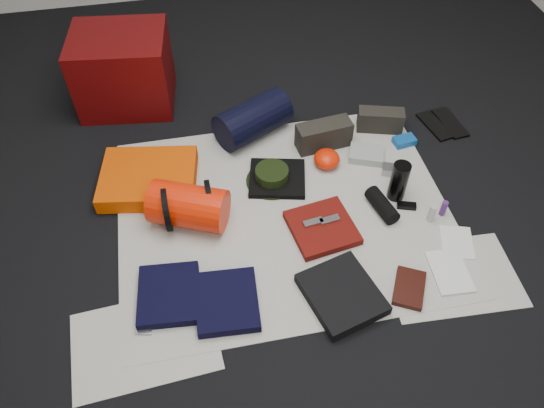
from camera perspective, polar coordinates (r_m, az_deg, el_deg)
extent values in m
cube|color=black|center=(2.60, 1.36, -1.20)|extent=(4.50, 4.50, 0.02)
cube|color=silver|center=(2.59, 1.37, -1.02)|extent=(1.60, 1.30, 0.01)
cube|color=silver|center=(2.28, -13.53, -14.16)|extent=(0.61, 0.44, 0.00)
cube|color=silver|center=(2.51, 18.71, -7.35)|extent=(0.60, 0.43, 0.00)
cube|color=#4D0506|center=(3.22, -15.69, 13.71)|extent=(0.57, 0.49, 0.43)
cube|color=#DE4802|center=(2.76, -13.12, 2.69)|extent=(0.53, 0.46, 0.09)
cylinder|color=red|center=(2.51, -8.97, -0.23)|extent=(0.41, 0.33, 0.21)
cylinder|color=black|center=(2.51, -11.24, -0.51)|extent=(0.02, 0.22, 0.22)
cylinder|color=black|center=(2.51, -6.72, 0.16)|extent=(0.03, 0.22, 0.22)
cylinder|color=black|center=(2.93, -2.07, 9.10)|extent=(0.46, 0.38, 0.21)
cylinder|color=black|center=(2.73, -0.01, 2.53)|extent=(0.28, 0.28, 0.01)
cylinder|color=black|center=(2.70, -0.01, 3.13)|extent=(0.17, 0.17, 0.08)
cube|color=black|center=(2.89, 5.58, 7.39)|extent=(0.31, 0.15, 0.15)
cube|color=black|center=(3.05, 11.57, 8.84)|extent=(0.27, 0.16, 0.13)
cube|color=black|center=(3.18, 17.10, 8.05)|extent=(0.14, 0.26, 0.01)
cube|color=black|center=(3.23, 18.62, 8.27)|extent=(0.13, 0.27, 0.01)
cube|color=black|center=(2.34, -11.04, -9.54)|extent=(0.28, 0.32, 0.05)
cube|color=black|center=(2.28, -4.84, -10.42)|extent=(0.28, 0.31, 0.05)
cube|color=black|center=(2.31, 7.52, -9.57)|extent=(0.36, 0.39, 0.05)
cube|color=black|center=(2.73, 0.57, 2.78)|extent=(0.34, 0.32, 0.03)
cube|color=#5A0E09|center=(2.52, 5.42, -2.55)|extent=(0.33, 0.33, 0.04)
ellipsoid|color=red|center=(2.80, 5.91, 4.84)|extent=(0.17, 0.17, 0.09)
cube|color=gray|center=(2.88, 10.10, 5.27)|extent=(0.21, 0.19, 0.04)
cylinder|color=black|center=(2.66, 13.48, 2.40)|extent=(0.09, 0.09, 0.22)
cylinder|color=black|center=(2.63, 11.74, -0.12)|extent=(0.12, 0.21, 0.08)
cube|color=#A1A1A6|center=(2.83, 12.85, 3.57)|extent=(0.13, 0.10, 0.04)
cube|color=#0E488E|center=(3.01, 14.05, 6.61)|extent=(0.13, 0.09, 0.04)
cylinder|color=#4C216B|center=(2.68, 17.97, -0.44)|extent=(0.03, 0.03, 0.09)
cylinder|color=#A3A8A3|center=(2.64, 16.81, -0.96)|extent=(0.03, 0.03, 0.10)
cube|color=black|center=(2.40, 14.54, -8.75)|extent=(0.20, 0.23, 0.03)
cube|color=silver|center=(2.50, 18.57, -6.91)|extent=(0.17, 0.24, 0.01)
cube|color=silver|center=(2.62, 19.26, -3.88)|extent=(0.19, 0.22, 0.01)
cube|color=black|center=(2.69, 14.26, -0.18)|extent=(0.10, 0.06, 0.02)
cube|color=#A1A1A6|center=(2.30, -13.55, -12.77)|extent=(0.08, 0.08, 0.01)
cylinder|color=silver|center=(2.73, 0.86, 3.74)|extent=(0.05, 0.05, 0.04)
cube|color=#A1A1A6|center=(2.50, 4.46, -1.97)|extent=(0.10, 0.05, 0.01)
cube|color=#A1A1A6|center=(2.52, 6.22, -1.69)|extent=(0.10, 0.05, 0.01)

